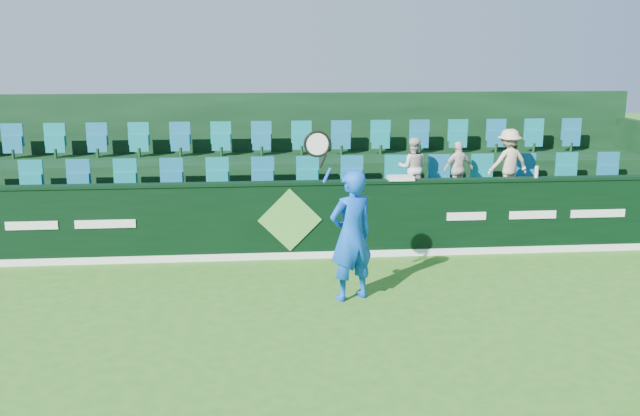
{
  "coord_description": "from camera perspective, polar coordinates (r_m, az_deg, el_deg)",
  "views": [
    {
      "loc": [
        -0.55,
        -7.97,
        3.61
      ],
      "look_at": [
        0.42,
        2.8,
        1.15
      ],
      "focal_mm": 40.0,
      "sensor_mm": 36.0,
      "label": 1
    }
  ],
  "objects": [
    {
      "name": "seat_row_back",
      "position": [
        15.41,
        -3.08,
        5.3
      ],
      "size": [
        13.5,
        0.5,
        0.6
      ],
      "primitive_type": "cube",
      "color": "#0D7378",
      "rests_on": "stand_tier_back"
    },
    {
      "name": "tennis_player",
      "position": [
        10.24,
        2.48,
        -2.14
      ],
      "size": [
        1.16,
        0.71,
        2.55
      ],
      "color": "blue",
      "rests_on": "ground"
    },
    {
      "name": "spectator_right",
      "position": [
        14.11,
        14.84,
        3.54
      ],
      "size": [
        0.91,
        0.64,
        1.28
      ],
      "primitive_type": "imported",
      "rotation": [
        0.0,
        0.0,
        3.35
      ],
      "color": "beige",
      "rests_on": "stand_tier_front"
    },
    {
      "name": "spectator_left",
      "position": [
        13.6,
        7.41,
        3.23
      ],
      "size": [
        0.61,
        0.51,
        1.14
      ],
      "primitive_type": "imported",
      "rotation": [
        0.0,
        0.0,
        2.98
      ],
      "color": "beige",
      "rests_on": "stand_tier_front"
    },
    {
      "name": "drinks_bottle",
      "position": [
        13.12,
        16.94,
        2.79
      ],
      "size": [
        0.07,
        0.07,
        0.21
      ],
      "primitive_type": "cylinder",
      "color": "silver",
      "rests_on": "sponsor_hoarding"
    },
    {
      "name": "stand_rear",
      "position": [
        15.61,
        -3.08,
        3.98
      ],
      "size": [
        16.0,
        4.1,
        2.6
      ],
      "color": "black",
      "rests_on": "ground"
    },
    {
      "name": "sponsor_hoarding",
      "position": [
        12.34,
        -2.44,
        -0.96
      ],
      "size": [
        16.0,
        0.25,
        1.35
      ],
      "color": "black",
      "rests_on": "ground"
    },
    {
      "name": "stand_tier_front",
      "position": [
        13.47,
        -2.66,
        -0.99
      ],
      "size": [
        16.0,
        2.0,
        0.8
      ],
      "primitive_type": "cube",
      "color": "black",
      "rests_on": "ground"
    },
    {
      "name": "stand_tier_back",
      "position": [
        15.27,
        -2.99,
        1.62
      ],
      "size": [
        16.0,
        1.8,
        1.3
      ],
      "primitive_type": "cube",
      "color": "black",
      "rests_on": "ground"
    },
    {
      "name": "spectator_middle",
      "position": [
        13.83,
        10.99,
        3.08
      ],
      "size": [
        0.66,
        0.41,
        1.06
      ],
      "primitive_type": "imported",
      "rotation": [
        0.0,
        0.0,
        3.4
      ],
      "color": "silver",
      "rests_on": "stand_tier_front"
    },
    {
      "name": "ground",
      "position": [
        8.77,
        -1.12,
        -11.5
      ],
      "size": [
        60.0,
        60.0,
        0.0
      ],
      "primitive_type": "plane",
      "color": "#2B6E1A",
      "rests_on": "ground"
    },
    {
      "name": "towel",
      "position": [
        12.43,
        6.47,
        2.41
      ],
      "size": [
        0.44,
        0.29,
        0.07
      ],
      "primitive_type": "cube",
      "color": "silver",
      "rests_on": "sponsor_hoarding"
    },
    {
      "name": "seat_row_front",
      "position": [
        13.71,
        -2.77,
        2.25
      ],
      "size": [
        13.5,
        0.5,
        0.6
      ],
      "primitive_type": "cube",
      "color": "#0D7378",
      "rests_on": "stand_tier_front"
    }
  ]
}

